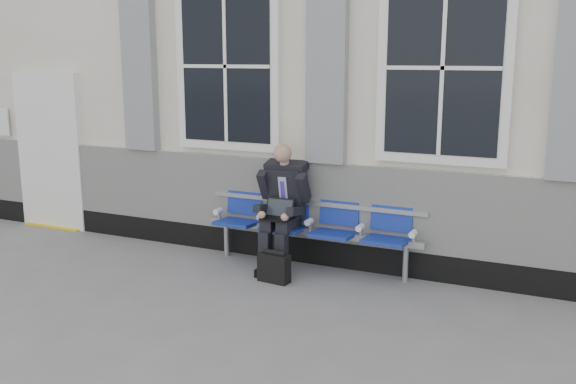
% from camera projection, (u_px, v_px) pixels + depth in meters
% --- Properties ---
extents(ground, '(70.00, 70.00, 0.00)m').
position_uv_depth(ground, '(359.00, 325.00, 5.75)').
color(ground, slate).
rests_on(ground, ground).
extents(station_building, '(14.40, 4.40, 4.49)m').
position_uv_depth(station_building, '(447.00, 67.00, 8.38)').
color(station_building, silver).
rests_on(station_building, ground).
extents(bench, '(2.60, 0.47, 0.91)m').
position_uv_depth(bench, '(311.00, 220.00, 7.23)').
color(bench, '#9EA0A3').
rests_on(bench, ground).
extents(businessman, '(0.58, 0.78, 1.42)m').
position_uv_depth(businessman, '(283.00, 202.00, 7.19)').
color(businessman, black).
rests_on(businessman, ground).
extents(briefcase, '(0.36, 0.18, 0.35)m').
position_uv_depth(briefcase, '(274.00, 267.00, 6.83)').
color(briefcase, black).
rests_on(briefcase, ground).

